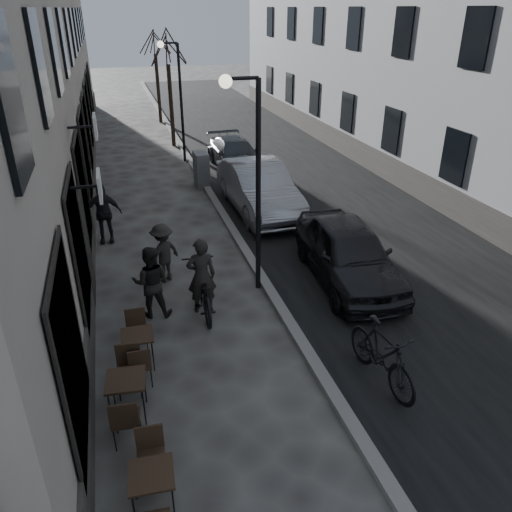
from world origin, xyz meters
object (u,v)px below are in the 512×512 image
car_near (348,253)px  car_mid (259,188)px  moped (382,355)px  tree_near (167,47)px  bistro_set_a (153,488)px  pedestrian_mid (163,253)px  car_far (235,154)px  pedestrian_far (103,213)px  bistro_set_b (127,393)px  bistro_set_c (138,347)px  streetlamp_near (251,165)px  tree_far (154,40)px  bicycle (202,289)px  streetlamp_far (176,89)px  pedestrian_near (151,282)px  utility_cabinet (201,170)px

car_near → car_mid: 5.34m
car_mid → moped: 9.06m
tree_near → bistro_set_a: bearing=-98.3°
pedestrian_mid → car_far: (4.15, 9.23, -0.15)m
pedestrian_far → car_mid: bearing=16.4°
bistro_set_a → car_mid: bearing=69.7°
bistro_set_b → bistro_set_c: size_ratio=1.10×
bistro_set_b → car_far: size_ratio=0.37×
pedestrian_mid → tree_near: bearing=-134.1°
car_near → car_mid: size_ratio=0.89×
tree_near → car_mid: tree_near is taller
streetlamp_near → moped: (1.37, -4.00, -2.55)m
bistro_set_b → pedestrian_far: pedestrian_far is taller
tree_far → bicycle: 22.10m
streetlamp_far → car_far: streetlamp_far is taller
tree_far → bistro_set_c: 23.87m
pedestrian_near → moped: bearing=148.7°
utility_cabinet → moped: 12.28m
tree_far → car_near: size_ratio=1.26×
streetlamp_far → bistro_set_a: (-2.94, -17.58, -2.71)m
tree_far → car_near: tree_far is taller
streetlamp_far → bicycle: size_ratio=2.41×
streetlamp_far → bistro_set_a: size_ratio=3.39×
bistro_set_b → utility_cabinet: 12.34m
tree_far → car_near: 21.72m
bistro_set_a → utility_cabinet: size_ratio=1.13×
utility_cabinet → pedestrian_far: bearing=-131.9°
streetlamp_far → pedestrian_near: bearing=-101.1°
bistro_set_b → pedestrian_mid: pedestrian_mid is taller
pedestrian_near → pedestrian_mid: (0.43, 1.55, -0.07)m
utility_cabinet → moped: utility_cabinet is taller
streetlamp_near → pedestrian_mid: streetlamp_near is taller
bistro_set_a → pedestrian_far: (-0.49, 9.47, 0.46)m
bistro_set_a → moped: 4.60m
streetlamp_far → car_mid: bearing=-76.6°
bistro_set_a → car_far: car_far is taller
bistro_set_c → moped: bearing=-20.8°
tree_far → pedestrian_mid: tree_far is taller
tree_far → streetlamp_near: bearing=-90.2°
bistro_set_c → tree_near: bearing=81.1°
tree_near → tree_far: 6.00m
pedestrian_mid → car_mid: size_ratio=0.31×
pedestrian_near → bistro_set_b: bearing=87.9°
streetlamp_far → car_far: (2.13, -1.76, -2.53)m
bistro_set_b → bicycle: 3.46m
tree_far → pedestrian_near: (-2.53, -21.53, -3.81)m
bistro_set_b → car_mid: (4.83, 8.66, 0.35)m
utility_cabinet → car_near: car_near is taller
pedestrian_near → pedestrian_far: size_ratio=0.94×
utility_cabinet → pedestrian_mid: bearing=-109.2°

